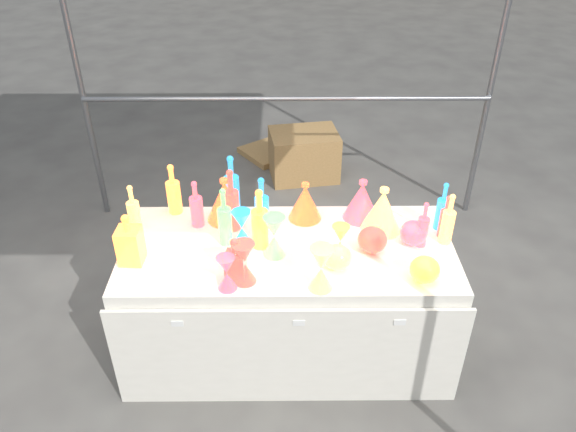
{
  "coord_description": "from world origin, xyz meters",
  "views": [
    {
      "loc": [
        -0.02,
        -2.43,
        2.59
      ],
      "look_at": [
        0.0,
        0.0,
        0.95
      ],
      "focal_mm": 35.0,
      "sensor_mm": 36.0,
      "label": 1
    }
  ],
  "objects_px": {
    "cardboard_box_closed": "(304,155)",
    "decanter_0": "(129,239)",
    "hourglass_0": "(244,263)",
    "display_table": "(288,299)",
    "lampshade_0": "(225,199)",
    "globe_0": "(425,271)",
    "bottle_0": "(173,189)"
  },
  "relations": [
    {
      "from": "cardboard_box_closed",
      "to": "decanter_0",
      "type": "height_order",
      "value": "decanter_0"
    },
    {
      "from": "cardboard_box_closed",
      "to": "hourglass_0",
      "type": "relative_size",
      "value": 2.6
    },
    {
      "from": "display_table",
      "to": "hourglass_0",
      "type": "relative_size",
      "value": 8.04
    },
    {
      "from": "hourglass_0",
      "to": "lampshade_0",
      "type": "xyz_separation_m",
      "value": [
        -0.14,
        0.56,
        0.02
      ]
    },
    {
      "from": "decanter_0",
      "to": "lampshade_0",
      "type": "relative_size",
      "value": 1.09
    },
    {
      "from": "cardboard_box_closed",
      "to": "globe_0",
      "type": "relative_size",
      "value": 3.95
    },
    {
      "from": "hourglass_0",
      "to": "globe_0",
      "type": "distance_m",
      "value": 0.89
    },
    {
      "from": "decanter_0",
      "to": "lampshade_0",
      "type": "xyz_separation_m",
      "value": [
        0.46,
        0.39,
        -0.01
      ]
    },
    {
      "from": "display_table",
      "to": "lampshade_0",
      "type": "distance_m",
      "value": 0.68
    },
    {
      "from": "decanter_0",
      "to": "bottle_0",
      "type": "bearing_deg",
      "value": 75.55
    },
    {
      "from": "cardboard_box_closed",
      "to": "globe_0",
      "type": "bearing_deg",
      "value": -86.48
    },
    {
      "from": "display_table",
      "to": "cardboard_box_closed",
      "type": "relative_size",
      "value": 3.1
    },
    {
      "from": "lampshade_0",
      "to": "bottle_0",
      "type": "bearing_deg",
      "value": 171.28
    },
    {
      "from": "lampshade_0",
      "to": "globe_0",
      "type": "bearing_deg",
      "value": -23.18
    },
    {
      "from": "cardboard_box_closed",
      "to": "hourglass_0",
      "type": "height_order",
      "value": "hourglass_0"
    },
    {
      "from": "display_table",
      "to": "lampshade_0",
      "type": "relative_size",
      "value": 6.96
    },
    {
      "from": "globe_0",
      "to": "lampshade_0",
      "type": "bearing_deg",
      "value": 151.62
    },
    {
      "from": "display_table",
      "to": "globe_0",
      "type": "xyz_separation_m",
      "value": [
        0.67,
        -0.27,
        0.44
      ]
    },
    {
      "from": "decanter_0",
      "to": "display_table",
      "type": "bearing_deg",
      "value": 10.89
    },
    {
      "from": "globe_0",
      "to": "decanter_0",
      "type": "bearing_deg",
      "value": 173.64
    },
    {
      "from": "cardboard_box_closed",
      "to": "bottle_0",
      "type": "distance_m",
      "value": 2.04
    },
    {
      "from": "bottle_0",
      "to": "hourglass_0",
      "type": "xyz_separation_m",
      "value": [
        0.45,
        -0.63,
        -0.04
      ]
    },
    {
      "from": "bottle_0",
      "to": "decanter_0",
      "type": "xyz_separation_m",
      "value": [
        -0.15,
        -0.47,
        -0.01
      ]
    },
    {
      "from": "display_table",
      "to": "hourglass_0",
      "type": "height_order",
      "value": "hourglass_0"
    },
    {
      "from": "hourglass_0",
      "to": "display_table",
      "type": "bearing_deg",
      "value": 51.52
    },
    {
      "from": "cardboard_box_closed",
      "to": "lampshade_0",
      "type": "bearing_deg",
      "value": -114.67
    },
    {
      "from": "globe_0",
      "to": "lampshade_0",
      "type": "xyz_separation_m",
      "value": [
        -1.03,
        0.56,
        0.07
      ]
    },
    {
      "from": "display_table",
      "to": "decanter_0",
      "type": "relative_size",
      "value": 6.4
    },
    {
      "from": "display_table",
      "to": "decanter_0",
      "type": "height_order",
      "value": "decanter_0"
    },
    {
      "from": "cardboard_box_closed",
      "to": "display_table",
      "type": "bearing_deg",
      "value": -103.15
    },
    {
      "from": "display_table",
      "to": "hourglass_0",
      "type": "bearing_deg",
      "value": -128.48
    },
    {
      "from": "bottle_0",
      "to": "globe_0",
      "type": "bearing_deg",
      "value": -25.32
    }
  ]
}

